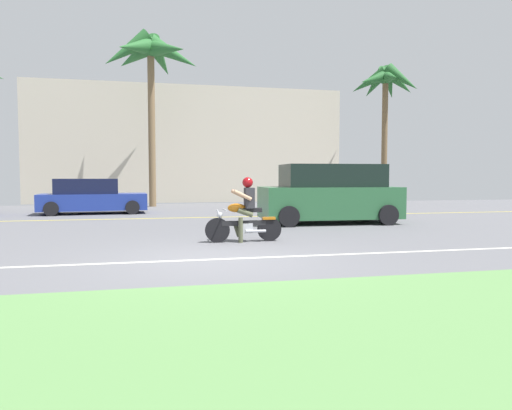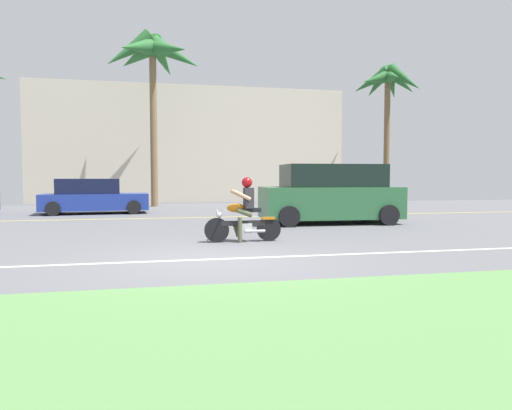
{
  "view_description": "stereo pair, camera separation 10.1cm",
  "coord_description": "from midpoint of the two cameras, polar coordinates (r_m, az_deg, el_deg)",
  "views": [
    {
      "loc": [
        -1.16,
        -8.35,
        1.51
      ],
      "look_at": [
        1.62,
        4.09,
        0.73
      ],
      "focal_mm": 32.62,
      "sensor_mm": 36.0,
      "label": 1
    },
    {
      "loc": [
        -1.06,
        -8.37,
        1.51
      ],
      "look_at": [
        1.62,
        4.09,
        0.73
      ],
      "focal_mm": 32.62,
      "sensor_mm": 36.0,
      "label": 2
    }
  ],
  "objects": [
    {
      "name": "ground",
      "position": [
        11.52,
        -6.96,
        -4.17
      ],
      "size": [
        56.0,
        30.0,
        0.04
      ],
      "primitive_type": "cube",
      "color": "slate"
    },
    {
      "name": "motorcyclist",
      "position": [
        10.76,
        -1.7,
        -1.18
      ],
      "size": [
        1.79,
        0.58,
        1.5
      ],
      "color": "black",
      "rests_on": "ground"
    },
    {
      "name": "grass_median",
      "position": [
        4.64,
        1.99,
        -15.08
      ],
      "size": [
        56.0,
        3.8,
        0.06
      ],
      "primitive_type": "cube",
      "color": "#5B8C4C",
      "rests_on": "ground"
    },
    {
      "name": "lane_line_near",
      "position": [
        8.58,
        -4.99,
        -6.63
      ],
      "size": [
        50.4,
        0.12,
        0.01
      ],
      "primitive_type": "cube",
      "color": "silver",
      "rests_on": "ground"
    },
    {
      "name": "lane_line_far",
      "position": [
        17.27,
        -8.86,
        -1.55
      ],
      "size": [
        50.4,
        0.12,
        0.01
      ],
      "primitive_type": "cube",
      "color": "yellow",
      "rests_on": "ground"
    },
    {
      "name": "suv_nearby",
      "position": [
        15.3,
        8.9,
        1.27
      ],
      "size": [
        4.66,
        2.36,
        1.91
      ],
      "color": "#2D663D",
      "rests_on": "ground"
    },
    {
      "name": "building_far",
      "position": [
        29.5,
        -8.4,
        7.17
      ],
      "size": [
        18.44,
        4.0,
        6.84
      ],
      "primitive_type": "cube",
      "color": "beige",
      "rests_on": "ground"
    },
    {
      "name": "parked_car_1",
      "position": [
        20.12,
        -19.65,
        0.9
      ],
      "size": [
        4.29,
        2.07,
        1.43
      ],
      "color": "navy",
      "rests_on": "ground"
    },
    {
      "name": "palm_tree_0",
      "position": [
        24.88,
        -12.98,
        17.23
      ],
      "size": [
        5.03,
        4.73,
        8.79
      ],
      "color": "brown",
      "rests_on": "ground"
    },
    {
      "name": "palm_tree_1",
      "position": [
        28.37,
        15.48,
        13.93
      ],
      "size": [
        4.14,
        4.15,
        7.96
      ],
      "color": "brown",
      "rests_on": "ground"
    }
  ]
}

